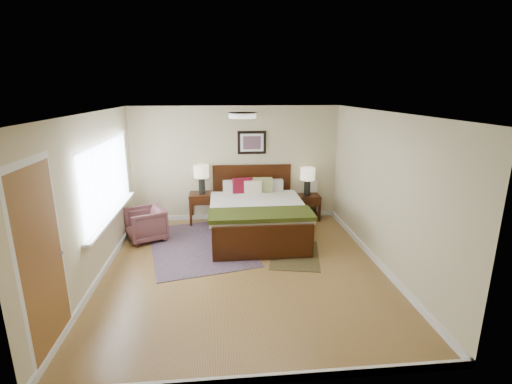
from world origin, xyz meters
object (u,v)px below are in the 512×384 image
nightstand_right (307,204)px  armchair (146,224)px  lamp_left (201,174)px  bed (257,209)px  rug_persian (199,245)px  nightstand_left (202,199)px  lamp_right (308,177)px

nightstand_right → armchair: armchair is taller
lamp_left → nightstand_right: bearing=-0.3°
armchair → nightstand_right: bearing=79.8°
bed → lamp_left: lamp_left is taller
bed → armchair: size_ratio=3.24×
rug_persian → bed: bearing=6.5°
bed → nightstand_left: (-1.10, 0.86, -0.02)m
nightstand_right → armchair: bearing=-165.5°
bed → rug_persian: bed is taller
lamp_left → armchair: bearing=-140.0°
nightstand_right → lamp_right: lamp_right is taller
lamp_left → rug_persian: bearing=-91.1°
armchair → rug_persian: armchair is taller
lamp_right → bed: bearing=-144.0°
nightstand_right → rug_persian: 2.67m
nightstand_left → rug_persian: size_ratio=0.27×
nightstand_left → lamp_left: bearing=90.0°
lamp_left → lamp_right: 2.31m
armchair → rug_persian: 1.14m
nightstand_left → nightstand_right: bearing=0.2°
nightstand_right → lamp_left: (-2.31, 0.01, 0.74)m
nightstand_right → armchair: (-3.36, -0.87, -0.03)m
nightstand_left → lamp_left: (0.00, 0.02, 0.55)m
nightstand_left → lamp_right: (2.31, 0.02, 0.44)m
nightstand_left → rug_persian: nightstand_left is taller
bed → armchair: bed is taller
lamp_right → nightstand_left: bearing=-179.4°
lamp_right → armchair: bearing=-165.3°
lamp_left → armchair: (-1.05, -0.88, -0.77)m
nightstand_left → armchair: bearing=-140.7°
lamp_right → rug_persian: 2.83m
nightstand_left → rug_persian: 1.36m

